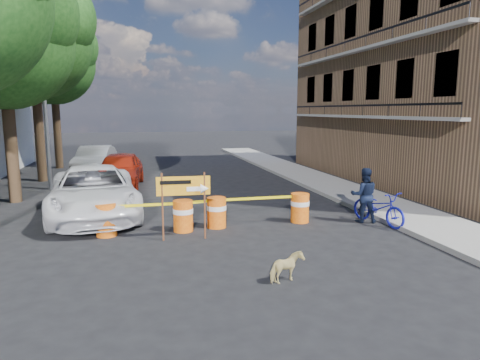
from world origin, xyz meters
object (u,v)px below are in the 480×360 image
barrel_far_right (300,207)px  detour_sign (190,191)px  sedan_red (120,170)px  dog (287,267)px  barrel_mid_left (183,215)px  bicycle (379,192)px  barrel_mid_right (217,212)px  barrel_far_left (106,219)px  pedestrian (364,195)px  suv_white (94,192)px  sedan_silver (95,160)px

barrel_far_right → detour_sign: size_ratio=0.49×
detour_sign → sedan_red: 8.99m
dog → barrel_far_right: bearing=-47.8°
barrel_mid_left → bicycle: bicycle is taller
barrel_mid_right → bicycle: 4.95m
barrel_far_left → barrel_mid_right: size_ratio=1.00×
barrel_mid_right → bicycle: size_ratio=0.46×
barrel_mid_left → barrel_mid_right: same height
barrel_far_right → pedestrian: 2.01m
detour_sign → sedan_red: size_ratio=0.39×
suv_white → sedan_red: (0.65, 5.44, -0.03)m
barrel_mid_left → detour_sign: 1.21m
barrel_far_right → sedan_red: size_ratio=0.19×
barrel_mid_left → sedan_red: (-1.98, 7.88, 0.32)m
bicycle → sedan_red: bicycle is taller
bicycle → sedan_silver: bearing=108.9°
suv_white → sedan_silver: size_ratio=1.27×
suv_white → barrel_mid_left: bearing=-48.3°
pedestrian → dog: size_ratio=2.32×
barrel_far_right → suv_white: size_ratio=0.15×
barrel_far_right → sedan_silver: size_ratio=0.19×
dog → barrel_mid_right: bearing=-15.1°
pedestrian → suv_white: (-8.19, 2.73, -0.04)m
barrel_far_left → bicycle: 8.02m
bicycle → suv_white: 9.03m
pedestrian → suv_white: size_ratio=0.29×
detour_sign → bicycle: size_ratio=0.92×
pedestrian → dog: 5.58m
barrel_far_right → sedan_silver: (-7.05, 12.39, 0.29)m
dog → suv_white: (-4.25, 6.65, 0.51)m
pedestrian → bicycle: 0.48m
barrel_far_left → sedan_silver: bearing=95.9°
barrel_mid_left → bicycle: bearing=-6.3°
barrel_far_left → pedestrian: (7.67, -0.33, 0.38)m
barrel_far_left → sedan_silver: (-1.30, 12.51, 0.29)m
dog → sedan_red: sedan_red is taller
sedan_red → sedan_silver: sedan_red is taller
barrel_mid_left → sedan_silver: size_ratio=0.19×
barrel_mid_left → detour_sign: bearing=-82.0°
suv_white → sedan_red: size_ratio=1.27×
barrel_mid_left → pedestrian: pedestrian is taller
barrel_far_right → barrel_mid_right: bearing=179.7°
suv_white → barrel_far_left: bearing=-83.3°
barrel_far_left → suv_white: size_ratio=0.15×
barrel_far_left → barrel_mid_right: bearing=2.5°
barrel_mid_left → sedan_silver: sedan_silver is taller
pedestrian → sedan_silver: bearing=-37.1°
detour_sign → pedestrian: (5.44, 0.55, -0.48)m
sedan_red → sedan_silver: 4.89m
barrel_mid_left → dog: 4.51m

